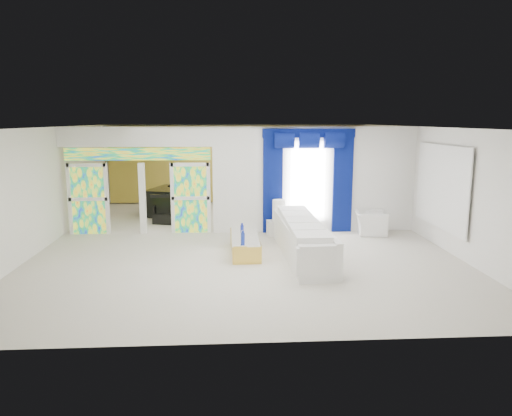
{
  "coord_description": "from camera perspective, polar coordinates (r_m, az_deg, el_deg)",
  "views": [
    {
      "loc": [
        -0.38,
        -12.43,
        3.19
      ],
      "look_at": [
        0.3,
        -1.2,
        1.1
      ],
      "focal_mm": 33.48,
      "sensor_mm": 36.0,
      "label": 1
    }
  ],
  "objects": [
    {
      "name": "console_table",
      "position": [
        13.43,
        4.01,
        -2.33
      ],
      "size": [
        1.28,
        0.52,
        0.42
      ],
      "primitive_type": "cube",
      "rotation": [
        0.0,
        0.0,
        0.1
      ],
      "color": "silver",
      "rests_on": "ground"
    },
    {
      "name": "wall_mirror",
      "position": [
        12.71,
        21.33,
        2.39
      ],
      "size": [
        0.04,
        2.7,
        1.9
      ],
      "primitive_type": "cube",
      "color": "white",
      "rests_on": "ground"
    },
    {
      "name": "blue_drape_right",
      "position": [
        13.82,
        10.31,
        2.91
      ],
      "size": [
        0.55,
        0.1,
        2.8
      ],
      "primitive_type": "cube",
      "color": "#030C46",
      "rests_on": "ground"
    },
    {
      "name": "stained_panel_left",
      "position": [
        14.16,
        -19.39,
        1.02
      ],
      "size": [
        0.95,
        0.04,
        2.0
      ],
      "primitive_type": "cube",
      "color": "#994C3F",
      "rests_on": "ground"
    },
    {
      "name": "dividing_header",
      "position": [
        13.66,
        -14.02,
        8.26
      ],
      "size": [
        4.3,
        0.18,
        0.55
      ],
      "primitive_type": "cube",
      "color": "white",
      "rests_on": "dividing_wall"
    },
    {
      "name": "chandelier",
      "position": [
        15.96,
        -10.48,
        8.41
      ],
      "size": [
        0.6,
        0.6,
        0.6
      ],
      "primitive_type": "sphere",
      "color": "gold",
      "rests_on": "ceiling"
    },
    {
      "name": "blue_drape_left",
      "position": [
        13.48,
        2.02,
        2.89
      ],
      "size": [
        0.55,
        0.1,
        2.8
      ],
      "primitive_type": "cube",
      "color": "#030C46",
      "rests_on": "ground"
    },
    {
      "name": "tv_console",
      "position": [
        16.66,
        -18.17,
        0.33
      ],
      "size": [
        0.62,
        0.58,
        0.79
      ],
      "primitive_type": "cube",
      "rotation": [
        0.0,
        0.0,
        0.16
      ],
      "color": "tan",
      "rests_on": "ground"
    },
    {
      "name": "floor",
      "position": [
        12.84,
        -1.66,
        -3.87
      ],
      "size": [
        12.0,
        12.0,
        0.0
      ],
      "primitive_type": "plane",
      "color": "#B7AF9E",
      "rests_on": "ground"
    },
    {
      "name": "table_lamp",
      "position": [
        13.3,
        2.76,
        -0.26
      ],
      "size": [
        0.36,
        0.36,
        0.58
      ],
      "primitive_type": "cylinder",
      "color": "silver",
      "rests_on": "console_table"
    },
    {
      "name": "stained_transom",
      "position": [
        13.69,
        -13.94,
        6.28
      ],
      "size": [
        4.0,
        0.05,
        0.35
      ],
      "primitive_type": "cube",
      "color": "#994C3F",
      "rests_on": "dividing_header"
    },
    {
      "name": "decanters",
      "position": [
        11.2,
        -1.63,
        -3.21
      ],
      "size": [
        0.1,
        0.63,
        0.28
      ],
      "color": "#162497",
      "rests_on": "coffee_table"
    },
    {
      "name": "blue_pelmet",
      "position": [
        13.5,
        6.34,
        8.89
      ],
      "size": [
        2.6,
        0.12,
        0.25
      ],
      "primitive_type": "cube",
      "color": "#030C46",
      "rests_on": "dividing_wall"
    },
    {
      "name": "coffee_table",
      "position": [
        11.58,
        -1.35,
        -4.39
      ],
      "size": [
        0.69,
        1.92,
        0.42
      ],
      "primitive_type": "cube",
      "rotation": [
        0.0,
        0.0,
        0.03
      ],
      "color": "gold",
      "rests_on": "ground"
    },
    {
      "name": "stained_panel_right",
      "position": [
        13.65,
        -7.81,
        1.19
      ],
      "size": [
        0.95,
        0.04,
        2.0
      ],
      "primitive_type": "cube",
      "color": "#994C3F",
      "rests_on": "ground"
    },
    {
      "name": "dividing_wall",
      "position": [
        13.77,
        7.16,
        3.39
      ],
      "size": [
        5.7,
        0.18,
        3.0
      ],
      "primitive_type": "cube",
      "color": "white",
      "rests_on": "ground"
    },
    {
      "name": "window_pane",
      "position": [
        13.64,
        6.2,
        3.13
      ],
      "size": [
        1.0,
        0.02,
        2.3
      ],
      "primitive_type": "cube",
      "color": "white",
      "rests_on": "dividing_wall"
    },
    {
      "name": "white_sofa",
      "position": [
        11.37,
        5.53,
        -3.82
      ],
      "size": [
        0.99,
        4.05,
        0.77
      ],
      "primitive_type": "cube",
      "rotation": [
        0.0,
        0.0,
        0.03
      ],
      "color": "white",
      "rests_on": "ground"
    },
    {
      "name": "armchair",
      "position": [
        13.9,
        13.49,
        -1.69
      ],
      "size": [
        1.0,
        1.11,
        0.64
      ],
      "primitive_type": "imported",
      "rotation": [
        0.0,
        0.0,
        1.41
      ],
      "color": "white",
      "rests_on": "ground"
    },
    {
      "name": "grand_piano",
      "position": [
        16.54,
        -9.84,
        0.83
      ],
      "size": [
        1.83,
        2.1,
        0.9
      ],
      "primitive_type": "cube",
      "rotation": [
        0.0,
        0.0,
        -0.3
      ],
      "color": "black",
      "rests_on": "ground"
    },
    {
      "name": "gold_curtains",
      "position": [
        18.41,
        -2.27,
        5.25
      ],
      "size": [
        9.7,
        0.12,
        2.9
      ],
      "primitive_type": "cube",
      "color": "gold",
      "rests_on": "ground"
    },
    {
      "name": "piano_bench",
      "position": [
        15.03,
        -10.46,
        -1.31
      ],
      "size": [
        0.98,
        0.61,
        0.3
      ],
      "primitive_type": "cube",
      "rotation": [
        0.0,
        0.0,
        -0.3
      ],
      "color": "black",
      "rests_on": "ground"
    }
  ]
}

